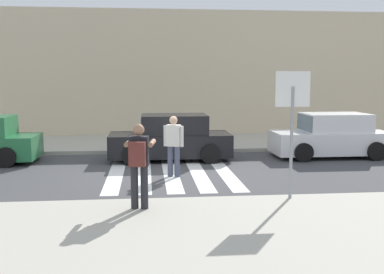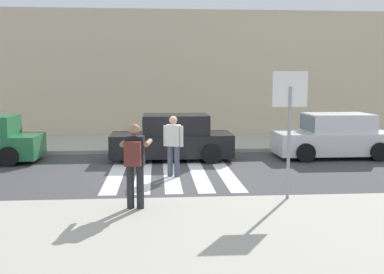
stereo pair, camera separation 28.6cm
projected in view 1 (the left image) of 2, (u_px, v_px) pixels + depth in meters
ground_plane at (171, 174)px, 13.13m from camera, size 120.00×120.00×0.00m
sidewalk_near at (192, 252)px, 7.00m from camera, size 60.00×6.00×0.14m
sidewalk_far at (163, 143)px, 19.04m from camera, size 60.00×4.80×0.14m
building_facade_far at (160, 74)px, 23.01m from camera, size 56.00×4.00×5.97m
crosswalk_stripe_0 at (116, 173)px, 13.17m from camera, size 0.44×5.20×0.01m
crosswalk_stripe_1 at (144, 173)px, 13.25m from camera, size 0.44×5.20×0.01m
crosswalk_stripe_2 at (171, 172)px, 13.33m from camera, size 0.44×5.20×0.01m
crosswalk_stripe_3 at (197, 172)px, 13.41m from camera, size 0.44×5.20×0.01m
crosswalk_stripe_4 at (224, 171)px, 13.49m from camera, size 0.44×5.20×0.01m
stop_sign at (292, 106)px, 9.69m from camera, size 0.76×0.08×2.78m
photographer_with_backpack at (139, 159)px, 8.94m from camera, size 0.65×0.89×1.72m
pedestrian_crossing at (174, 143)px, 12.59m from camera, size 0.55×0.36×1.72m
parked_car_black at (171, 139)px, 15.32m from camera, size 4.10×1.92×1.55m
parked_car_white at (332, 137)px, 15.89m from camera, size 4.10×1.92×1.55m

